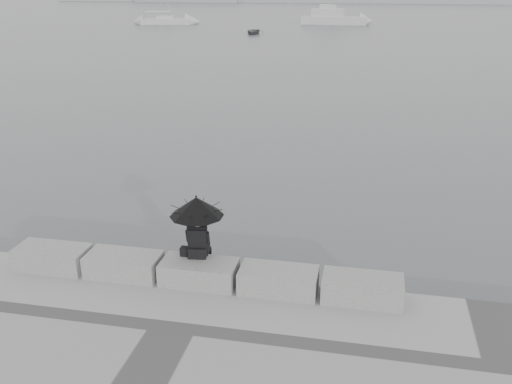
% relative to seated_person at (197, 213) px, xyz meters
% --- Properties ---
extents(ground, '(360.00, 360.00, 0.00)m').
position_rel_seated_person_xyz_m(ground, '(0.09, 0.19, -2.00)').
color(ground, '#4F5255').
rests_on(ground, ground).
extents(stone_block_far_left, '(1.60, 0.80, 0.50)m').
position_rel_seated_person_xyz_m(stone_block_far_left, '(-3.31, -0.26, -1.25)').
color(stone_block_far_left, slate).
rests_on(stone_block_far_left, promenade).
extents(stone_block_left, '(1.60, 0.80, 0.50)m').
position_rel_seated_person_xyz_m(stone_block_left, '(-1.61, -0.26, -1.25)').
color(stone_block_left, slate).
rests_on(stone_block_left, promenade).
extents(stone_block_centre, '(1.60, 0.80, 0.50)m').
position_rel_seated_person_xyz_m(stone_block_centre, '(0.09, -0.26, -1.25)').
color(stone_block_centre, slate).
rests_on(stone_block_centre, promenade).
extents(stone_block_right, '(1.60, 0.80, 0.50)m').
position_rel_seated_person_xyz_m(stone_block_right, '(1.79, -0.26, -1.25)').
color(stone_block_right, slate).
rests_on(stone_block_right, promenade).
extents(stone_block_far_right, '(1.60, 0.80, 0.50)m').
position_rel_seated_person_xyz_m(stone_block_far_right, '(3.49, -0.26, -1.25)').
color(stone_block_far_right, slate).
rests_on(stone_block_far_right, promenade).
extents(seated_person, '(1.15, 1.15, 1.39)m').
position_rel_seated_person_xyz_m(seated_person, '(0.00, 0.00, 0.00)').
color(seated_person, black).
rests_on(seated_person, stone_block_centre).
extents(bag, '(0.30, 0.17, 0.19)m').
position_rel_seated_person_xyz_m(bag, '(-0.23, -0.02, -0.90)').
color(bag, black).
rests_on(bag, stone_block_centre).
extents(sailboat_left, '(7.63, 3.95, 12.90)m').
position_rel_seated_person_xyz_m(sailboat_left, '(-27.56, 73.58, -1.47)').
color(sailboat_left, '#BBBBBD').
rests_on(sailboat_left, ground).
extents(motor_cruiser, '(9.56, 2.96, 4.50)m').
position_rel_seated_person_xyz_m(motor_cruiser, '(-2.94, 78.44, -1.10)').
color(motor_cruiser, '#BBBBBD').
rests_on(motor_cruiser, ground).
extents(dinghy, '(3.51, 1.57, 0.59)m').
position_rel_seated_person_xyz_m(dinghy, '(-11.58, 60.98, -1.70)').
color(dinghy, slate).
rests_on(dinghy, ground).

